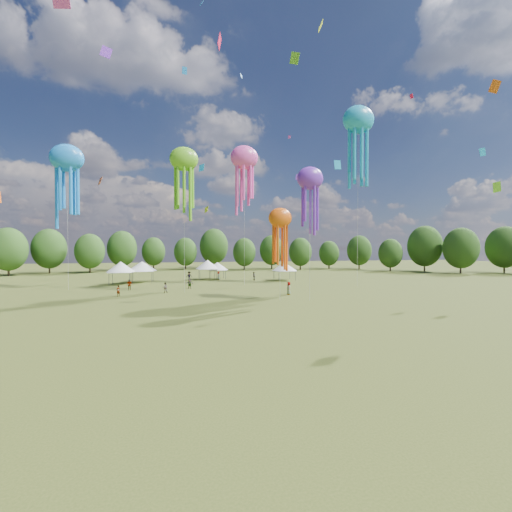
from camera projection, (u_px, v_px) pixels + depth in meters
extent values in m
plane|color=#384416|center=(341.00, 388.00, 16.04)|extent=(300.00, 300.00, 0.00)
imported|color=gray|center=(165.00, 288.00, 50.27)|extent=(0.77, 0.61, 1.55)
imported|color=gray|center=(219.00, 276.00, 70.73)|extent=(0.80, 1.00, 1.80)
imported|color=gray|center=(254.00, 276.00, 70.06)|extent=(0.73, 0.90, 1.73)
imported|color=gray|center=(189.00, 276.00, 69.27)|extent=(1.24, 0.74, 1.90)
imported|color=gray|center=(129.00, 285.00, 53.48)|extent=(1.02, 0.48, 1.71)
imported|color=gray|center=(190.00, 284.00, 55.76)|extent=(1.57, 0.71, 1.63)
imported|color=gray|center=(118.00, 291.00, 46.67)|extent=(0.64, 0.67, 1.55)
imported|color=gray|center=(289.00, 288.00, 48.29)|extent=(0.59, 0.90, 1.84)
cylinder|color=#47474C|center=(109.00, 280.00, 59.74)|extent=(0.08, 0.08, 2.24)
cylinder|color=#47474C|center=(112.00, 278.00, 63.13)|extent=(0.08, 0.08, 2.24)
cylinder|color=#47474C|center=(130.00, 279.00, 60.55)|extent=(0.08, 0.08, 2.24)
cylinder|color=#47474C|center=(132.00, 278.00, 63.94)|extent=(0.08, 0.08, 2.24)
cube|color=silver|center=(121.00, 272.00, 61.81)|extent=(3.89, 3.89, 0.10)
cone|color=silver|center=(121.00, 267.00, 61.79)|extent=(5.06, 5.06, 1.92)
cylinder|color=#47474C|center=(130.00, 278.00, 63.80)|extent=(0.08, 0.08, 2.17)
cylinder|color=#47474C|center=(133.00, 276.00, 67.63)|extent=(0.08, 0.08, 2.17)
cylinder|color=#47474C|center=(152.00, 277.00, 64.72)|extent=(0.08, 0.08, 2.17)
cylinder|color=#47474C|center=(153.00, 276.00, 68.55)|extent=(0.08, 0.08, 2.17)
cube|color=silver|center=(142.00, 271.00, 66.15)|extent=(4.34, 4.34, 0.10)
cone|color=silver|center=(142.00, 266.00, 66.13)|extent=(5.64, 5.64, 1.86)
cylinder|color=#47474C|center=(200.00, 275.00, 70.00)|extent=(0.08, 0.08, 2.21)
cylinder|color=#47474C|center=(199.00, 274.00, 73.38)|extent=(0.08, 0.08, 2.21)
cylinder|color=#47474C|center=(217.00, 275.00, 70.81)|extent=(0.08, 0.08, 2.21)
cylinder|color=#47474C|center=(215.00, 274.00, 74.20)|extent=(0.08, 0.08, 2.21)
cube|color=silver|center=(207.00, 269.00, 72.07)|extent=(3.88, 3.88, 0.10)
cone|color=silver|center=(207.00, 264.00, 72.05)|extent=(5.05, 5.05, 1.90)
cylinder|color=#47474C|center=(211.00, 275.00, 71.33)|extent=(0.08, 0.08, 1.91)
cylinder|color=#47474C|center=(209.00, 274.00, 74.40)|extent=(0.08, 0.08, 1.91)
cylinder|color=#47474C|center=(226.00, 275.00, 72.06)|extent=(0.08, 0.08, 1.91)
cylinder|color=#47474C|center=(224.00, 274.00, 75.14)|extent=(0.08, 0.08, 1.91)
cube|color=silver|center=(217.00, 270.00, 73.21)|extent=(3.56, 3.56, 0.10)
cone|color=silver|center=(217.00, 266.00, 73.19)|extent=(4.63, 4.63, 1.64)
cylinder|color=#47474C|center=(279.00, 277.00, 67.90)|extent=(0.08, 0.08, 1.95)
cylinder|color=#47474C|center=(274.00, 275.00, 71.34)|extent=(0.08, 0.08, 1.95)
cylinder|color=#47474C|center=(295.00, 276.00, 68.72)|extent=(0.08, 0.08, 1.95)
cylinder|color=#47474C|center=(290.00, 275.00, 72.17)|extent=(0.08, 0.08, 1.95)
cube|color=silver|center=(284.00, 271.00, 70.01)|extent=(3.94, 3.94, 0.10)
cone|color=silver|center=(285.00, 267.00, 69.99)|extent=(5.13, 5.13, 1.67)
ellipsoid|color=#69C520|center=(184.00, 159.00, 50.27)|extent=(4.26, 2.98, 3.62)
cylinder|color=beige|center=(184.00, 226.00, 50.50)|extent=(0.03, 0.03, 20.12)
ellipsoid|color=#FF4BB7|center=(244.00, 158.00, 60.05)|extent=(5.01, 3.51, 4.26)
cylinder|color=beige|center=(244.00, 222.00, 60.31)|extent=(0.03, 0.03, 23.02)
ellipsoid|color=purple|center=(310.00, 178.00, 42.53)|extent=(3.46, 2.43, 2.94)
cylinder|color=beige|center=(310.00, 240.00, 42.71)|extent=(0.03, 0.03, 15.60)
ellipsoid|color=#1981E9|center=(67.00, 158.00, 53.43)|extent=(5.15, 3.60, 4.38)
cylinder|color=beige|center=(68.00, 224.00, 53.67)|extent=(0.03, 0.03, 21.14)
ellipsoid|color=#ED5B0E|center=(280.00, 218.00, 42.78)|extent=(3.06, 2.14, 2.60)
cylinder|color=beige|center=(280.00, 259.00, 42.90)|extent=(0.03, 0.03, 10.60)
ellipsoid|color=#189ED3|center=(358.00, 120.00, 59.01)|extent=(5.76, 4.03, 4.89)
cylinder|color=beige|center=(358.00, 203.00, 59.34)|extent=(0.03, 0.03, 29.40)
cube|color=#1981E9|center=(185.00, 71.00, 44.47)|extent=(0.67, 0.61, 0.96)
cube|color=#189ED3|center=(202.00, 168.00, 82.26)|extent=(1.36, 1.60, 2.02)
cube|color=#FF4BB7|center=(289.00, 137.00, 81.68)|extent=(0.57, 0.40, 0.82)
cube|color=#FD1640|center=(193.00, 180.00, 51.36)|extent=(0.28, 0.97, 1.20)
cube|color=#ED5B0E|center=(495.00, 86.00, 41.48)|extent=(1.29, 0.73, 1.61)
cube|color=#E8FF1A|center=(321.00, 26.00, 53.58)|extent=(1.10, 1.40, 1.54)
cube|color=#1981E9|center=(202.00, 3.00, 63.02)|extent=(0.82, 0.85, 0.93)
cube|color=#189ED3|center=(482.00, 152.00, 51.67)|extent=(1.17, 0.21, 1.39)
cube|color=purple|center=(106.00, 52.00, 37.98)|extent=(1.34, 0.59, 1.62)
cube|color=#FD1640|center=(220.00, 42.00, 45.68)|extent=(0.75, 1.58, 2.01)
cube|color=#ED5B0E|center=(100.00, 181.00, 77.36)|extent=(1.21, 1.85, 2.04)
cube|color=#69C520|center=(295.00, 58.00, 60.20)|extent=(1.65, 1.13, 2.24)
cube|color=#189ED3|center=(338.00, 165.00, 75.93)|extent=(1.73, 0.32, 2.17)
cube|color=purple|center=(298.00, 177.00, 87.41)|extent=(1.32, 0.06, 1.62)
cube|color=#FD1640|center=(412.00, 96.00, 53.99)|extent=(0.37, 0.55, 0.71)
cube|color=#E8FF1A|center=(206.00, 209.00, 56.53)|extent=(0.65, 1.23, 1.29)
cube|color=#69C520|center=(497.00, 187.00, 44.45)|extent=(1.36, 0.50, 1.54)
cube|color=#1981E9|center=(241.00, 76.00, 69.79)|extent=(0.49, 0.98, 1.14)
cylinder|color=#38281C|center=(9.00, 269.00, 81.02)|extent=(0.44, 0.44, 3.36)
ellipsoid|color=#264617|center=(8.00, 249.00, 80.91)|extent=(8.40, 8.40, 10.51)
cylinder|color=#38281C|center=(49.00, 267.00, 89.63)|extent=(0.44, 0.44, 3.41)
ellipsoid|color=#264617|center=(49.00, 249.00, 89.52)|extent=(8.53, 8.53, 10.66)
cylinder|color=#38281C|center=(90.00, 267.00, 91.53)|extent=(0.44, 0.44, 3.07)
ellipsoid|color=#264617|center=(90.00, 251.00, 91.43)|extent=(7.66, 7.66, 9.58)
cylinder|color=#38281C|center=(122.00, 265.00, 101.26)|extent=(0.44, 0.44, 3.43)
ellipsoid|color=#264617|center=(122.00, 249.00, 101.15)|extent=(8.58, 8.58, 10.73)
cylinder|color=#38281C|center=(154.00, 264.00, 108.77)|extent=(0.44, 0.44, 2.95)
ellipsoid|color=#264617|center=(154.00, 251.00, 108.67)|extent=(7.37, 7.37, 9.21)
cylinder|color=#38281C|center=(186.00, 265.00, 107.33)|extent=(0.44, 0.44, 2.89)
ellipsoid|color=#264617|center=(185.00, 252.00, 107.23)|extent=(7.23, 7.23, 9.04)
cylinder|color=#38281C|center=(214.00, 262.00, 113.86)|extent=(0.44, 0.44, 3.84)
ellipsoid|color=#264617|center=(214.00, 246.00, 113.74)|extent=(9.60, 9.60, 11.99)
cylinder|color=#38281C|center=(244.00, 265.00, 105.06)|extent=(0.44, 0.44, 2.84)
ellipsoid|color=#264617|center=(244.00, 252.00, 104.97)|extent=(7.11, 7.11, 8.89)
cylinder|color=#38281C|center=(272.00, 264.00, 109.85)|extent=(0.44, 0.44, 3.16)
ellipsoid|color=#264617|center=(272.00, 250.00, 109.75)|extent=(7.91, 7.91, 9.88)
cylinder|color=#38281C|center=(300.00, 265.00, 106.08)|extent=(0.44, 0.44, 2.88)
ellipsoid|color=#264617|center=(300.00, 252.00, 105.98)|extent=(7.21, 7.21, 9.01)
cylinder|color=#38281C|center=(329.00, 265.00, 110.50)|extent=(0.44, 0.44, 2.63)
ellipsoid|color=#264617|center=(329.00, 253.00, 110.42)|extent=(6.57, 6.57, 8.22)
cylinder|color=#38281C|center=(359.00, 264.00, 109.18)|extent=(0.44, 0.44, 3.13)
ellipsoid|color=#264617|center=(359.00, 250.00, 109.08)|extent=(7.81, 7.81, 9.77)
cylinder|color=#38281C|center=(390.00, 267.00, 98.33)|extent=(0.44, 0.44, 2.72)
ellipsoid|color=#264617|center=(390.00, 253.00, 98.24)|extent=(6.80, 6.80, 8.50)
cylinder|color=#38281C|center=(425.00, 265.00, 97.68)|extent=(0.44, 0.44, 3.81)
ellipsoid|color=#264617|center=(425.00, 246.00, 97.56)|extent=(9.52, 9.52, 11.90)
cylinder|color=#38281C|center=(461.00, 267.00, 89.65)|extent=(0.44, 0.44, 3.51)
ellipsoid|color=#264617|center=(461.00, 248.00, 89.54)|extent=(8.78, 8.78, 10.97)
cylinder|color=#38281C|center=(504.00, 266.00, 91.15)|extent=(0.44, 0.44, 3.64)
ellipsoid|color=#264617|center=(505.00, 247.00, 91.03)|extent=(9.10, 9.10, 11.37)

